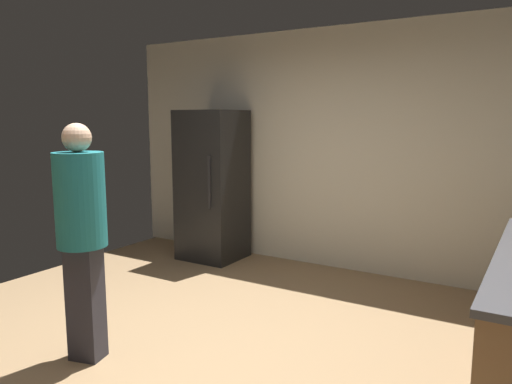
% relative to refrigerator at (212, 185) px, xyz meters
% --- Properties ---
extents(ground_plane, '(5.20, 5.20, 0.10)m').
position_rel_refrigerator_xyz_m(ground_plane, '(1.28, -2.20, -0.95)').
color(ground_plane, '#9E7C56').
extents(wall_back, '(5.32, 0.06, 2.70)m').
position_rel_refrigerator_xyz_m(wall_back, '(1.28, 0.43, 0.45)').
color(wall_back, silver).
rests_on(wall_back, ground_plane).
extents(refrigerator, '(0.70, 0.68, 1.80)m').
position_rel_refrigerator_xyz_m(refrigerator, '(0.00, 0.00, 0.00)').
color(refrigerator, black).
rests_on(refrigerator, ground_plane).
extents(person_in_teal_shirt, '(0.41, 0.41, 1.67)m').
position_rel_refrigerator_xyz_m(person_in_teal_shirt, '(0.75, -2.54, 0.08)').
color(person_in_teal_shirt, '#2D2D38').
rests_on(person_in_teal_shirt, ground_plane).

